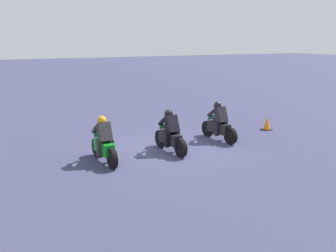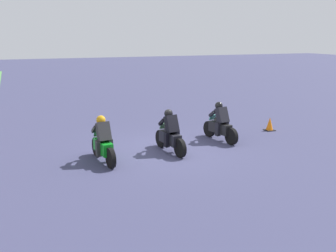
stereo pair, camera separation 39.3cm
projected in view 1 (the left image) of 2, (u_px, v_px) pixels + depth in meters
The scene contains 5 objects.
ground_plane at pixel (166, 150), 13.81m from camera, with size 120.00×120.00×0.00m, color #3A3B5B.
rider_lane_a at pixel (219, 125), 15.01m from camera, with size 2.04×0.59×1.51m.
rider_lane_b at pixel (170, 135), 13.47m from camera, with size 2.04×0.57×1.51m.
rider_lane_c at pixel (104, 144), 12.36m from camera, with size 2.04×0.57×1.51m.
traffic_cone at pixel (267, 124), 16.75m from camera, with size 0.40×0.40×0.57m.
Camera 1 is at (-12.14, 5.31, 3.99)m, focal length 41.34 mm.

